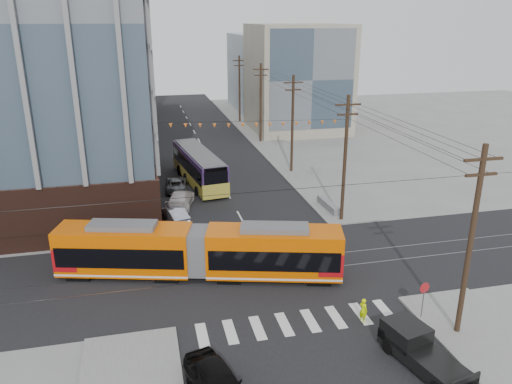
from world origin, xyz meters
TOP-DOWN VIEW (x-y plane):
  - ground at (0.00, 0.00)m, footprint 160.00×160.00m
  - bg_bldg_nw_near at (-17.00, 52.00)m, footprint 18.00×16.00m
  - bg_bldg_ne_near at (16.00, 48.00)m, footprint 14.00×14.00m
  - bg_bldg_nw_far at (-14.00, 72.00)m, footprint 16.00×18.00m
  - bg_bldg_ne_far at (18.00, 68.00)m, footprint 16.00×16.00m
  - utility_pole_near at (8.50, -6.00)m, footprint 0.30×0.30m
  - utility_pole_far at (8.50, 56.00)m, footprint 0.30×0.30m
  - streetcar at (-4.87, 3.91)m, footprint 19.32×7.77m
  - city_bus at (-2.35, 24.46)m, footprint 4.51×12.96m
  - pickup_truck at (5.05, -8.28)m, footprint 2.96×5.41m
  - black_sedan at (-5.51, -8.03)m, footprint 3.24×5.24m
  - parked_car_silver at (-5.83, 14.10)m, footprint 2.56×4.38m
  - parked_car_white at (-4.97, 17.55)m, footprint 3.43×5.69m
  - parked_car_grey at (-4.96, 22.68)m, footprint 2.51×4.76m
  - pedestrian at (3.77, -3.75)m, footprint 0.56×0.65m
  - stop_sign at (7.24, -4.32)m, footprint 0.81×0.81m
  - jersey_barrier at (8.30, 13.68)m, footprint 1.06×3.98m

SIDE VIEW (x-z plane):
  - ground at x=0.00m, z-range 0.00..0.00m
  - jersey_barrier at x=8.30m, z-range 0.00..0.79m
  - parked_car_grey at x=-4.96m, z-range 0.00..1.28m
  - parked_car_silver at x=-5.83m, z-range 0.00..1.37m
  - pedestrian at x=3.77m, z-range 0.00..1.52m
  - parked_car_white at x=-4.97m, z-range 0.00..1.54m
  - black_sedan at x=-5.51m, z-range 0.00..1.67m
  - pickup_truck at x=5.05m, z-range 0.00..1.74m
  - stop_sign at x=7.24m, z-range 0.00..2.28m
  - city_bus at x=-2.35m, z-range 0.00..3.60m
  - streetcar at x=-4.87m, z-range 0.00..3.72m
  - utility_pole_near at x=8.50m, z-range 0.00..11.00m
  - utility_pole_far at x=8.50m, z-range 0.00..11.00m
  - bg_bldg_ne_far at x=18.00m, z-range 0.00..14.00m
  - bg_bldg_ne_near at x=16.00m, z-range 0.00..16.00m
  - bg_bldg_nw_near at x=-17.00m, z-range 0.00..18.00m
  - bg_bldg_nw_far at x=-14.00m, z-range 0.00..20.00m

